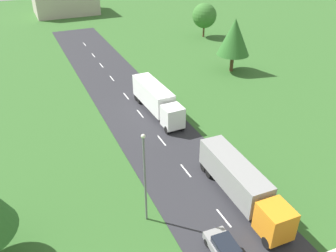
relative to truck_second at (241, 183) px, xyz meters
name	(u,v)px	position (x,y,z in m)	size (l,w,h in m)	color
road	(231,228)	(-2.65, -2.73, -2.07)	(10.00, 140.00, 0.06)	#2B2B30
lane_marking_centre	(249,249)	(-2.65, -5.33, -2.03)	(0.16, 122.74, 0.01)	white
truck_second	(241,183)	(0.00, 0.00, 0.00)	(2.80, 12.44, 3.55)	orange
truck_third	(156,99)	(-0.46, 19.41, 0.09)	(2.82, 11.86, 3.78)	white
car_third	(225,249)	(-4.81, -5.00, -1.24)	(2.05, 4.06, 1.55)	gray
lamppost_second	(145,175)	(-8.97, 1.32, 2.86)	(0.36, 0.36, 8.95)	slate
tree_birch	(234,37)	(17.72, 28.61, 4.00)	(5.60, 5.60, 9.21)	#513823
tree_pine	(204,16)	(23.61, 49.20, 2.66)	(5.42, 5.42, 7.48)	#513823
distant_building	(65,0)	(-0.75, 85.93, 1.70)	(16.92, 12.41, 7.60)	#B2A899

